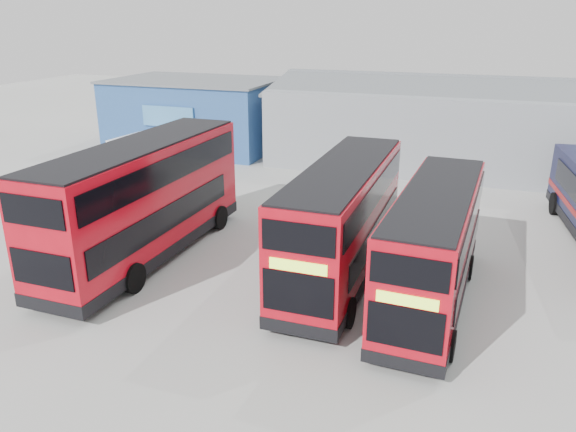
{
  "coord_description": "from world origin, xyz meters",
  "views": [
    {
      "loc": [
        6.82,
        -19.94,
        9.73
      ],
      "look_at": [
        -0.22,
        -0.07,
        2.1
      ],
      "focal_mm": 35.0,
      "sensor_mm": 36.0,
      "label": 1
    }
  ],
  "objects": [
    {
      "name": "maintenance_shed",
      "position": [
        8.0,
        20.0,
        2.6
      ],
      "size": [
        30.5,
        12.0,
        5.89
      ],
      "color": "gray",
      "rests_on": "ground"
    },
    {
      "name": "office_block",
      "position": [
        -14.0,
        17.99,
        2.58
      ],
      "size": [
        12.3,
        8.32,
        5.12
      ],
      "color": "navy",
      "rests_on": "ground"
    },
    {
      "name": "double_decker_centre",
      "position": [
        2.09,
        -0.41,
        2.22
      ],
      "size": [
        2.74,
        10.6,
        4.47
      ],
      "rotation": [
        0.0,
        0.0,
        -0.0
      ],
      "color": "red",
      "rests_on": "ground"
    },
    {
      "name": "double_decker_left",
      "position": [
        -6.03,
        -1.37,
        2.44
      ],
      "size": [
        3.11,
        11.66,
        4.91
      ],
      "rotation": [
        0.0,
        0.0,
        3.13
      ],
      "color": "red",
      "rests_on": "ground"
    },
    {
      "name": "ground_plane",
      "position": [
        0.0,
        0.0,
        0.0
      ],
      "size": [
        120.0,
        120.0,
        0.0
      ],
      "primitive_type": "plane",
      "color": "#989793",
      "rests_on": "ground"
    },
    {
      "name": "double_decker_right",
      "position": [
        5.59,
        -1.45,
        2.07
      ],
      "size": [
        2.84,
        9.94,
        4.16
      ],
      "rotation": [
        0.0,
        0.0,
        -0.04
      ],
      "color": "red",
      "rests_on": "ground"
    },
    {
      "name": "panel_van",
      "position": [
        -14.91,
        11.76,
        1.14
      ],
      "size": [
        2.39,
        4.84,
        2.04
      ],
      "rotation": [
        0.0,
        0.0,
        -0.1
      ],
      "color": "white",
      "rests_on": "ground"
    }
  ]
}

